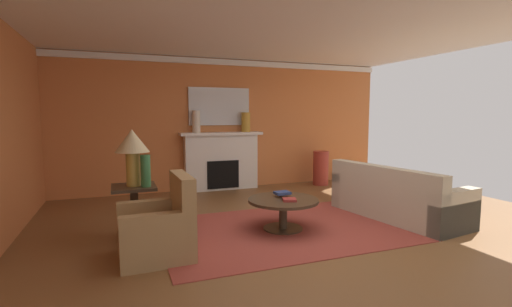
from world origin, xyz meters
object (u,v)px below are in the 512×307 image
(side_table, at_px, (135,208))
(vase_on_side_table, at_px, (146,171))
(armchair_near_window, at_px, (159,231))
(sofa, at_px, (395,199))
(fireplace, at_px, (221,163))
(vase_mantel_right, at_px, (246,122))
(vase_tall_corner, at_px, (321,168))
(coffee_table, at_px, (283,207))
(table_lamp, at_px, (132,146))
(mantel_mirror, at_px, (219,107))
(vase_mantel_left, at_px, (196,122))

(side_table, bearing_deg, vase_on_side_table, -38.66)
(armchair_near_window, bearing_deg, sofa, 4.67)
(fireplace, height_order, vase_mantel_right, vase_mantel_right)
(vase_tall_corner, bearing_deg, coffee_table, -129.44)
(side_table, bearing_deg, coffee_table, -12.29)
(fireplace, bearing_deg, table_lamp, -126.44)
(coffee_table, bearing_deg, vase_mantel_right, 80.68)
(armchair_near_window, bearing_deg, table_lamp, 105.53)
(table_lamp, bearing_deg, fireplace, 53.56)
(armchair_near_window, bearing_deg, vase_tall_corner, 37.97)
(sofa, height_order, vase_mantel_right, vase_mantel_right)
(sofa, height_order, armchair_near_window, armchair_near_window)
(fireplace, bearing_deg, sofa, -57.72)
(fireplace, bearing_deg, vase_on_side_table, -123.07)
(sofa, relative_size, vase_tall_corner, 2.79)
(mantel_mirror, relative_size, armchair_near_window, 1.42)
(sofa, relative_size, vase_on_side_table, 5.29)
(fireplace, height_order, mantel_mirror, mantel_mirror)
(sofa, distance_m, table_lamp, 4.06)
(side_table, relative_size, vase_on_side_table, 1.68)
(mantel_mirror, bearing_deg, coffee_table, -88.96)
(table_lamp, bearing_deg, sofa, -7.59)
(vase_on_side_table, bearing_deg, side_table, 141.34)
(armchair_near_window, relative_size, vase_tall_corner, 1.20)
(sofa, distance_m, side_table, 3.95)
(mantel_mirror, height_order, vase_mantel_right, mantel_mirror)
(vase_on_side_table, relative_size, vase_tall_corner, 0.53)
(armchair_near_window, distance_m, table_lamp, 1.25)
(fireplace, xyz_separation_m, coffee_table, (0.06, -3.05, -0.26))
(sofa, relative_size, coffee_table, 2.21)
(fireplace, height_order, vase_mantel_left, vase_mantel_left)
(mantel_mirror, height_order, vase_mantel_left, mantel_mirror)
(vase_mantel_right, bearing_deg, vase_mantel_left, 180.00)
(vase_on_side_table, bearing_deg, vase_tall_corner, 30.72)
(sofa, xyz_separation_m, coffee_table, (-1.92, 0.09, 0.04))
(fireplace, relative_size, vase_mantel_left, 3.86)
(sofa, height_order, side_table, sofa)
(armchair_near_window, bearing_deg, vase_mantel_left, 71.20)
(vase_mantel_right, bearing_deg, vase_on_side_table, -130.96)
(fireplace, distance_m, vase_mantel_left, 1.05)
(sofa, distance_m, vase_tall_corner, 2.86)
(mantel_mirror, relative_size, vase_mantel_right, 3.16)
(vase_tall_corner, bearing_deg, fireplace, 172.64)
(mantel_mirror, bearing_deg, table_lamp, -125.22)
(side_table, distance_m, vase_tall_corner, 4.84)
(fireplace, xyz_separation_m, vase_on_side_table, (-1.78, -2.74, 0.31))
(coffee_table, xyz_separation_m, table_lamp, (-1.99, 0.43, 0.89))
(vase_mantel_left, bearing_deg, table_lamp, -118.30)
(fireplace, relative_size, table_lamp, 2.40)
(armchair_near_window, distance_m, vase_mantel_left, 3.77)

